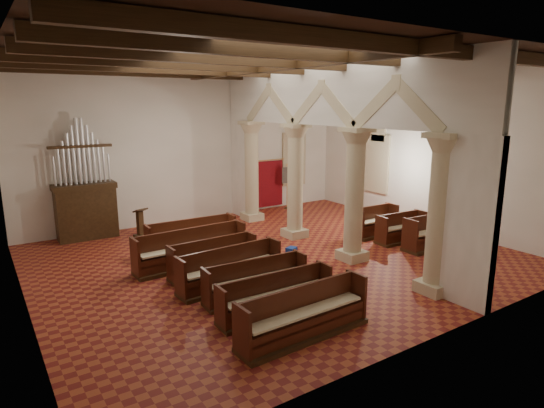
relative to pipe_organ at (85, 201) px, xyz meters
The scene contains 30 objects.
floor 7.24m from the pipe_organ, 50.71° to the right, with size 14.00×14.00×0.00m, color #993E21.
ceiling 8.48m from the pipe_organ, 50.71° to the right, with size 14.00×14.00×0.00m, color black.
wall_back 4.81m from the pipe_organ, ahead, with size 14.00×0.02×6.00m, color white.
wall_front 12.46m from the pipe_organ, 68.63° to the right, with size 14.00×0.02×6.00m, color white.
wall_left 6.26m from the pipe_organ, 114.44° to the right, with size 0.02×12.00×6.00m, color white.
wall_right 12.85m from the pipe_organ, 25.56° to the right, with size 0.02×12.00×6.00m, color white.
ceiling_beams 8.38m from the pipe_organ, 50.71° to the right, with size 13.80×11.80×0.30m, color #3D2613, non-canonical shape.
arcade 8.65m from the pipe_organ, 41.12° to the right, with size 0.90×11.90×6.00m.
window_right_a 13.47m from the pipe_organ, 31.37° to the right, with size 0.03×1.00×2.20m, color #2E684E.
window_right_b 11.89m from the pipe_organ, 14.65° to the right, with size 0.03×1.00×2.20m, color #2E684E.
window_back 9.55m from the pipe_organ, ahead, with size 1.00×0.03×2.20m, color #2E684E.
pipe_organ is the anchor object (origin of this frame).
lectern 2.08m from the pipe_organ, 29.22° to the right, with size 0.51×0.53×1.09m.
dossal_curtain 8.01m from the pipe_organ, ahead, with size 1.80×0.07×2.17m.
processional_banner 8.76m from the pipe_organ, ahead, with size 0.45×0.57×2.08m.
hymnal_box_a 10.42m from the pipe_organ, 71.95° to the right, with size 0.35×0.29×0.35m, color navy.
hymnal_box_b 8.27m from the pipe_organ, 66.21° to the right, with size 0.32×0.26×0.32m, color #151796.
hymnal_box_c 7.70m from the pipe_organ, 51.69° to the right, with size 0.31×0.25×0.31m, color navy.
tube_heater_a 9.99m from the pipe_organ, 75.07° to the right, with size 0.11×0.11×1.14m, color white.
tube_heater_b 8.81m from the pipe_organ, 79.83° to the right, with size 0.10×0.10×1.04m, color silver.
nave_pew_0 10.26m from the pipe_organ, 77.87° to the right, with size 3.09×0.81×1.06m.
nave_pew_1 9.15m from the pipe_organ, 75.74° to the right, with size 2.87×0.69×0.96m.
nave_pew_2 8.19m from the pipe_organ, 73.36° to the right, with size 2.72×0.79×0.97m.
nave_pew_3 7.19m from the pipe_organ, 72.46° to the right, with size 2.94×0.87×1.06m.
nave_pew_4 6.22m from the pipe_organ, 69.29° to the right, with size 2.59×0.76×1.02m.
nave_pew_5 5.23m from the pipe_organ, 67.85° to the right, with size 3.46×0.87×1.12m.
nave_pew_6 4.41m from the pipe_organ, 54.13° to the right, with size 2.97×0.78×1.06m.
aisle_pew_0 12.13m from the pipe_organ, 39.11° to the right, with size 2.31×0.88×1.13m.
aisle_pew_1 11.22m from the pipe_organ, 35.79° to the right, with size 1.97×0.80×1.02m.
aisle_pew_2 10.47m from the pipe_organ, 31.82° to the right, with size 1.85×0.75×1.09m.
Camera 1 is at (-7.68, -11.30, 4.73)m, focal length 30.00 mm.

